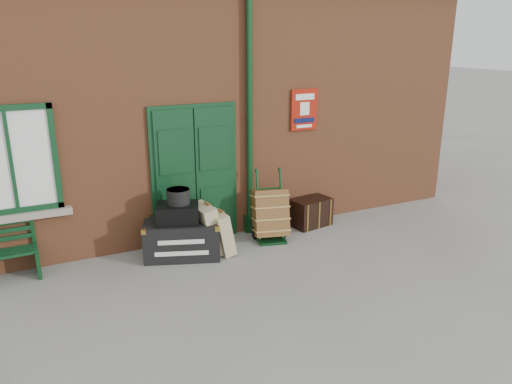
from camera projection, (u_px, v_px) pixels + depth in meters
ground at (251, 273)px, 7.18m from camera, size 80.00×80.00×0.00m
station_building at (173, 96)px, 9.54m from camera, size 10.30×4.30×4.36m
houdini_trunk at (182, 239)px, 7.65m from camera, size 1.28×0.97×0.57m
strongbox at (178, 213)px, 7.50m from camera, size 0.74×0.64×0.28m
hatbox at (178, 196)px, 7.46m from camera, size 0.43×0.43×0.23m
suitcase_back at (207, 229)px, 7.73m from camera, size 0.40×0.59×0.80m
suitcase_front at (220, 233)px, 7.73m from camera, size 0.37×0.53×0.69m
porter_trolley at (270, 214)px, 8.26m from camera, size 0.69×0.72×1.15m
dark_trunk at (311, 212)px, 8.91m from camera, size 0.76×0.56×0.50m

